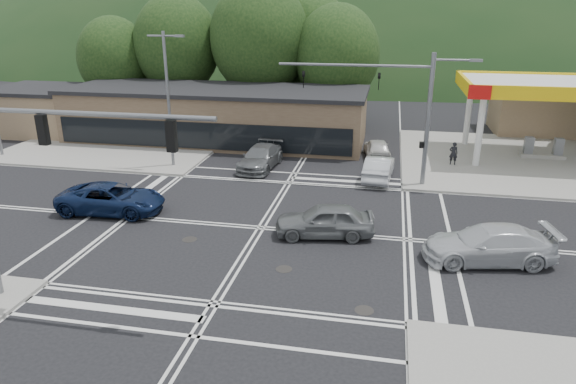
% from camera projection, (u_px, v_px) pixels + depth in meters
% --- Properties ---
extents(ground, '(120.00, 120.00, 0.00)m').
position_uv_depth(ground, '(261.00, 228.00, 25.66)').
color(ground, black).
rests_on(ground, ground).
extents(sidewalk_ne, '(16.00, 16.00, 0.15)m').
position_uv_depth(sidewalk_ne, '(515.00, 160.00, 36.72)').
color(sidewalk_ne, gray).
rests_on(sidewalk_ne, ground).
extents(sidewalk_nw, '(16.00, 16.00, 0.15)m').
position_uv_depth(sidewalk_nw, '(129.00, 141.00, 42.23)').
color(sidewalk_nw, gray).
rests_on(sidewalk_nw, ground).
extents(gas_station_canopy, '(12.32, 8.34, 5.75)m').
position_uv_depth(gas_station_canopy, '(553.00, 89.00, 35.59)').
color(gas_station_canopy, silver).
rests_on(gas_station_canopy, ground).
extents(convenience_store, '(10.00, 6.00, 3.80)m').
position_uv_depth(convenience_store, '(555.00, 112.00, 44.41)').
color(convenience_store, '#846B4F').
rests_on(convenience_store, ground).
extents(commercial_row, '(24.00, 8.00, 4.00)m').
position_uv_depth(commercial_row, '(217.00, 116.00, 42.14)').
color(commercial_row, brown).
rests_on(commercial_row, ground).
extents(commercial_nw, '(8.00, 7.00, 3.60)m').
position_uv_depth(commercial_nw, '(43.00, 111.00, 45.14)').
color(commercial_nw, '#846B4F').
rests_on(commercial_nw, ground).
extents(hill_north, '(252.00, 126.00, 140.00)m').
position_uv_depth(hill_north, '(364.00, 60.00, 108.72)').
color(hill_north, '#1B3618').
rests_on(hill_north, ground).
extents(tree_n_a, '(8.00, 8.00, 11.75)m').
position_uv_depth(tree_n_a, '(177.00, 45.00, 47.96)').
color(tree_n_a, '#382619').
rests_on(tree_n_a, ground).
extents(tree_n_b, '(9.00, 9.00, 12.98)m').
position_uv_depth(tree_n_b, '(260.00, 38.00, 46.27)').
color(tree_n_b, '#382619').
rests_on(tree_n_b, ground).
extents(tree_n_c, '(7.60, 7.60, 10.87)m').
position_uv_depth(tree_n_c, '(337.00, 54.00, 45.43)').
color(tree_n_c, '#382619').
rests_on(tree_n_c, ground).
extents(tree_n_d, '(6.80, 6.80, 9.76)m').
position_uv_depth(tree_n_d, '(114.00, 59.00, 48.58)').
color(tree_n_d, '#382619').
rests_on(tree_n_d, ground).
extents(tree_n_e, '(8.40, 8.40, 11.98)m').
position_uv_depth(tree_n_e, '(310.00, 43.00, 49.45)').
color(tree_n_e, '#382619').
rests_on(tree_n_e, ground).
extents(streetlight_nw, '(2.50, 0.25, 9.00)m').
position_uv_depth(streetlight_nw, '(169.00, 94.00, 33.80)').
color(streetlight_nw, slate).
rests_on(streetlight_nw, ground).
extents(signal_mast_ne, '(11.65, 0.30, 8.00)m').
position_uv_depth(signal_mast_ne, '(408.00, 103.00, 30.23)').
color(signal_mast_ne, slate).
rests_on(signal_mast_ne, ground).
extents(signal_mast_sw, '(9.14, 0.28, 8.00)m').
position_uv_depth(signal_mast_sw, '(19.00, 171.00, 17.53)').
color(signal_mast_sw, slate).
rests_on(signal_mast_sw, ground).
extents(car_blue_west, '(5.75, 2.92, 1.56)m').
position_uv_depth(car_blue_west, '(111.00, 198.00, 27.39)').
color(car_blue_west, '#0E1C3E').
rests_on(car_blue_west, ground).
extents(car_grey_center, '(4.97, 2.64, 1.61)m').
position_uv_depth(car_grey_center, '(325.00, 220.00, 24.51)').
color(car_grey_center, slate).
rests_on(car_grey_center, ground).
extents(car_silver_east, '(5.85, 3.16, 1.61)m').
position_uv_depth(car_silver_east, '(489.00, 244.00, 22.00)').
color(car_silver_east, silver).
rests_on(car_silver_east, ground).
extents(car_queue_a, '(1.97, 4.74, 1.52)m').
position_uv_depth(car_queue_a, '(379.00, 168.00, 32.69)').
color(car_queue_a, silver).
rests_on(car_queue_a, ground).
extents(car_queue_b, '(2.30, 4.41, 1.43)m').
position_uv_depth(car_queue_b, '(377.00, 148.00, 37.37)').
color(car_queue_b, beige).
rests_on(car_queue_b, ground).
extents(car_northbound, '(2.48, 5.36, 1.52)m').
position_uv_depth(car_northbound, '(260.00, 157.00, 34.98)').
color(car_northbound, slate).
rests_on(car_northbound, ground).
extents(pedestrian, '(0.59, 0.39, 1.59)m').
position_uv_depth(pedestrian, '(453.00, 153.00, 35.27)').
color(pedestrian, black).
rests_on(pedestrian, sidewalk_ne).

